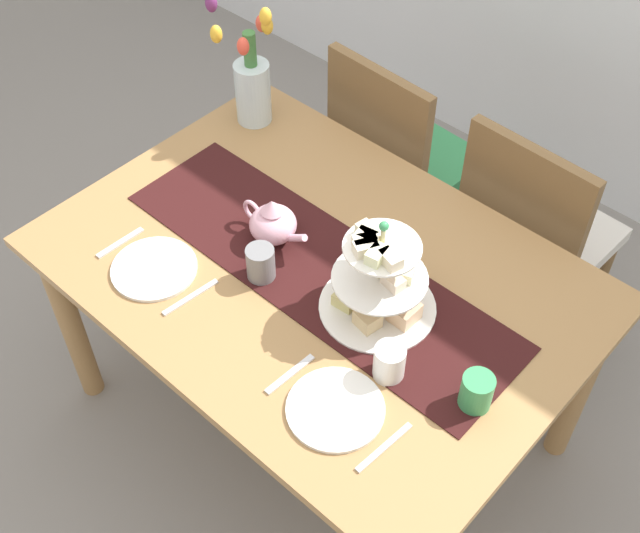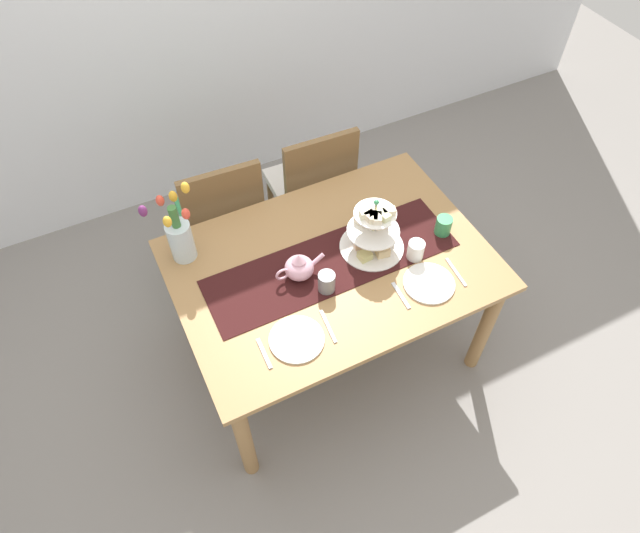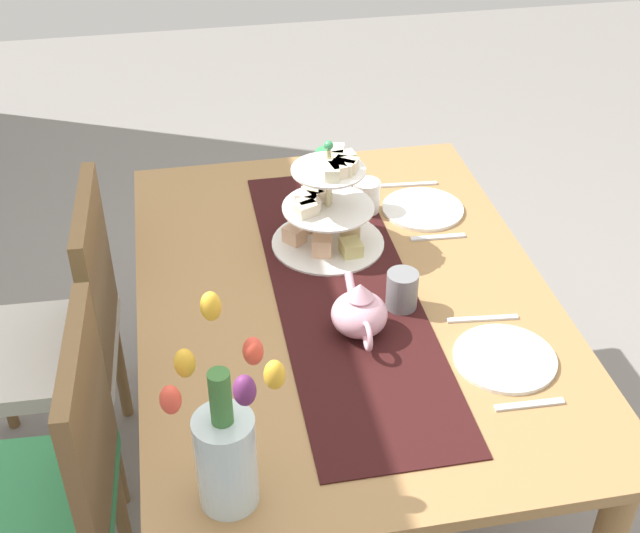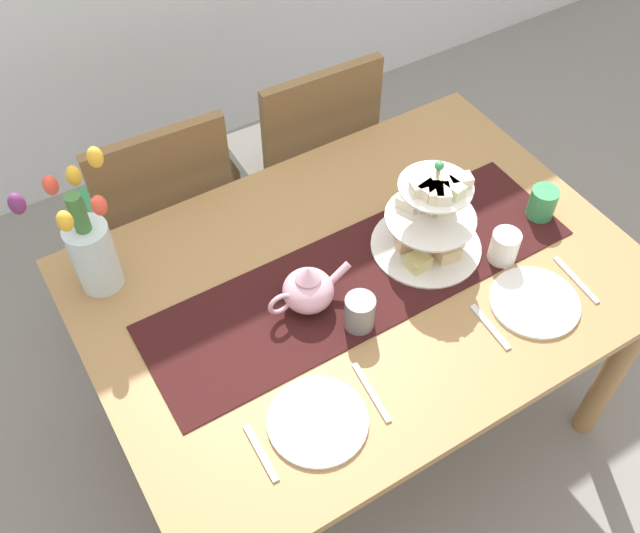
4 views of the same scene
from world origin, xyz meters
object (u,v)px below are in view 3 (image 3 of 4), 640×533
object	(u,v)px
dining_table	(343,324)
chair_left	(48,490)
knife_left	(483,319)
knife_right	(409,184)
tulip_vase	(226,445)
dinner_plate_right	(423,209)
mug_orange	(328,165)
chair_right	(62,333)
dinner_plate_left	(505,358)
mug_grey	(402,290)
fork_right	(438,237)
tiered_cake_stand	(327,211)
teapot	(359,313)
fork_left	(530,404)
mug_white_text	(366,197)

from	to	relation	value
dining_table	chair_left	distance (m)	0.80
knife_left	knife_right	size ratio (longest dim) A/B	1.00
tulip_vase	dinner_plate_right	size ratio (longest dim) A/B	1.83
knife_left	mug_orange	xyz separation A→B (m)	(0.72, 0.23, 0.04)
knife_left	chair_right	bearing A→B (deg)	67.42
dining_table	dinner_plate_left	distance (m)	0.45
dining_table	mug_grey	size ratio (longest dim) A/B	15.04
fork_right	knife_right	world-z (taller)	same
tiered_cake_stand	teapot	xyz separation A→B (m)	(-0.37, -0.00, -0.04)
knife_left	dinner_plate_right	size ratio (longest dim) A/B	0.74
dining_table	dinner_plate_left	world-z (taller)	dinner_plate_left
teapot	fork_right	world-z (taller)	teapot
dinner_plate_right	mug_orange	size ratio (longest dim) A/B	2.42
dining_table	dinner_plate_left	bearing A→B (deg)	-136.59
tiered_cake_stand	knife_right	bearing A→B (deg)	-48.59
dining_table	chair_left	world-z (taller)	chair_left
chair_right	mug_grey	bearing A→B (deg)	-112.11
tulip_vase	fork_right	world-z (taller)	tulip_vase
fork_left	mug_grey	xyz separation A→B (m)	(0.37, 0.18, 0.05)
chair_right	dinner_plate_right	bearing A→B (deg)	-85.99
knife_right	tulip_vase	bearing A→B (deg)	148.97
chair_right	fork_right	bearing A→B (deg)	-94.04
tulip_vase	mug_white_text	distance (m)	1.06
chair_left	mug_orange	world-z (taller)	chair_left
chair_left	fork_left	world-z (taller)	chair_left
mug_orange	knife_right	bearing A→B (deg)	-109.01
chair_left	mug_white_text	xyz separation A→B (m)	(0.65, -0.87, 0.28)
tiered_cake_stand	dining_table	bearing A→B (deg)	-179.61
dining_table	dinner_plate_right	bearing A→B (deg)	-42.06
dinner_plate_left	fork_right	distance (m)	0.50
dinner_plate_left	knife_right	world-z (taller)	dinner_plate_left
chair_right	knife_right	size ratio (longest dim) A/B	5.35
dinner_plate_left	mug_grey	distance (m)	0.29
chair_left	dinner_plate_right	xyz separation A→B (m)	(0.62, -1.03, 0.24)
teapot	mug_white_text	size ratio (longest dim) A/B	2.51
chair_left	dinner_plate_right	size ratio (longest dim) A/B	3.96
teapot	fork_right	bearing A→B (deg)	-40.52
chair_left	mug_grey	size ratio (longest dim) A/B	9.58
mug_orange	dining_table	bearing A→B (deg)	173.00
tulip_vase	knife_right	distance (m)	1.25
chair_left	mug_orange	xyz separation A→B (m)	(0.85, -0.80, 0.28)
dining_table	mug_white_text	size ratio (longest dim) A/B	15.04
chair_left	knife_right	distance (m)	1.31
dinner_plate_right	mug_grey	xyz separation A→B (m)	(-0.42, 0.18, 0.05)
mug_grey	knife_right	bearing A→B (deg)	-17.44
chair_right	mug_orange	size ratio (longest dim) A/B	9.58
dining_table	tulip_vase	size ratio (longest dim) A/B	3.39
fork_right	mug_white_text	world-z (taller)	mug_white_text
dining_table	chair_left	size ratio (longest dim) A/B	1.57
fork_right	mug_orange	world-z (taller)	mug_orange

